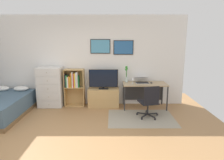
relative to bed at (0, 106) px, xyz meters
name	(u,v)px	position (x,y,z in m)	size (l,w,h in m)	color
ground_plane	(69,143)	(2.12, -1.39, -0.26)	(7.20, 7.20, 0.00)	#A87A4C
wall_back_with_posters	(85,61)	(2.13, 1.04, 1.09)	(6.12, 0.09, 2.70)	white
area_rug	(142,118)	(3.74, -0.15, -0.26)	(1.70, 1.20, 0.01)	#9E937F
bed	(0,106)	(0.00, 0.00, 0.00)	(1.32, 1.96, 0.64)	brown
dresser	(51,87)	(1.13, 0.76, 0.34)	(0.72, 0.46, 1.20)	silver
bookshelf	(74,84)	(1.82, 0.83, 0.42)	(0.59, 0.30, 1.13)	tan
tv_stand	(104,97)	(2.73, 0.78, 0.01)	(0.92, 0.41, 0.55)	tan
television	(104,79)	(2.73, 0.76, 0.58)	(0.86, 0.16, 0.58)	black
desk	(145,87)	(3.94, 0.75, 0.35)	(1.27, 0.63, 0.74)	tan
office_chair	(150,101)	(3.94, -0.12, 0.20)	(0.58, 0.57, 0.86)	#232326
laptop	(143,80)	(3.87, 0.78, 0.54)	(0.40, 0.43, 0.17)	#B7B7BC
computer_mouse	(152,83)	(4.13, 0.66, 0.49)	(0.06, 0.10, 0.03)	#262628
bamboo_vase	(127,74)	(3.41, 0.84, 0.72)	(0.09, 0.09, 0.48)	silver
wine_glass	(133,79)	(3.58, 0.64, 0.61)	(0.07, 0.07, 0.18)	silver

